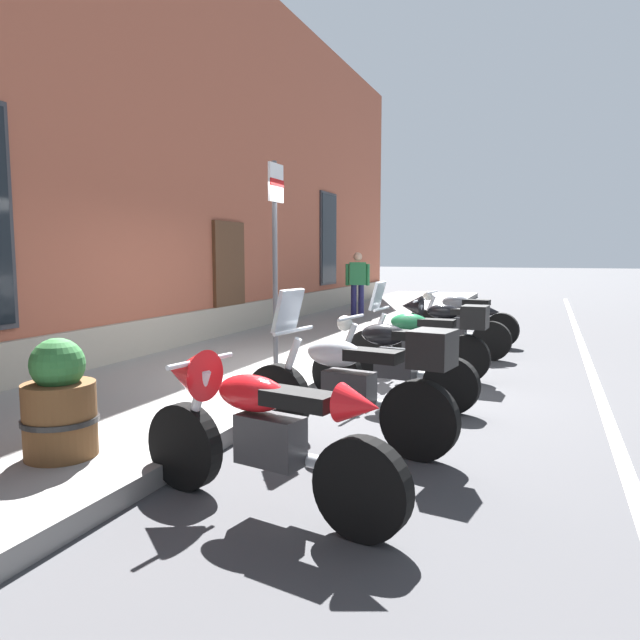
% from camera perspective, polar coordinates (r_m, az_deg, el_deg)
% --- Properties ---
extents(ground_plane, '(140.00, 140.00, 0.00)m').
position_cam_1_polar(ground_plane, '(7.92, 1.50, -5.98)').
color(ground_plane, '#38383A').
extents(sidewalk, '(33.60, 3.17, 0.16)m').
position_cam_1_polar(sidewalk, '(8.55, -8.60, -4.59)').
color(sidewalk, slate).
rests_on(sidewalk, ground_plane).
extents(lane_stripe, '(33.60, 0.12, 0.01)m').
position_cam_1_polar(lane_stripe, '(7.52, 25.37, -7.24)').
color(lane_stripe, silver).
rests_on(lane_stripe, ground_plane).
extents(motorcycle_red_sport, '(0.70, 2.06, 1.03)m').
position_cam_1_polar(motorcycle_red_sport, '(4.00, -6.28, -10.04)').
color(motorcycle_red_sport, black).
rests_on(motorcycle_red_sport, ground_plane).
extents(motorcycle_silver_touring, '(0.73, 2.06, 1.37)m').
position_cam_1_polar(motorcycle_silver_touring, '(5.19, 3.35, -6.12)').
color(motorcycle_silver_touring, black).
rests_on(motorcycle_silver_touring, ground_plane).
extents(motorcycle_black_naked, '(0.62, 1.97, 0.98)m').
position_cam_1_polar(motorcycle_black_naked, '(6.70, 6.69, -4.06)').
color(motorcycle_black_naked, black).
rests_on(motorcycle_black_naked, ground_plane).
extents(motorcycle_green_touring, '(0.62, 1.99, 1.31)m').
position_cam_1_polar(motorcycle_green_touring, '(8.20, 9.91, -1.77)').
color(motorcycle_green_touring, black).
rests_on(motorcycle_green_touring, ground_plane).
extents(motorcycle_black_sport, '(0.62, 2.00, 1.00)m').
position_cam_1_polar(motorcycle_black_sport, '(10.00, 11.79, -0.36)').
color(motorcycle_black_sport, black).
rests_on(motorcycle_black_sport, ground_plane).
extents(motorcycle_grey_naked, '(0.62, 2.11, 0.98)m').
position_cam_1_polar(motorcycle_grey_naked, '(11.44, 13.19, 0.13)').
color(motorcycle_grey_naked, black).
rests_on(motorcycle_grey_naked, ground_plane).
extents(pedestrian_striped_shirt, '(0.32, 0.56, 1.57)m').
position_cam_1_polar(pedestrian_striped_shirt, '(14.60, 3.60, 3.74)').
color(pedestrian_striped_shirt, '#1E1E4C').
rests_on(pedestrian_striped_shirt, sidewalk).
extents(parking_sign, '(0.36, 0.07, 2.60)m').
position_cam_1_polar(parking_sign, '(7.08, -4.28, 7.45)').
color(parking_sign, '#4C4C51').
rests_on(parking_sign, sidewalk).
extents(barrel_planter, '(0.56, 0.56, 0.91)m').
position_cam_1_polar(barrel_planter, '(4.95, -23.61, -7.43)').
color(barrel_planter, brown).
rests_on(barrel_planter, sidewalk).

